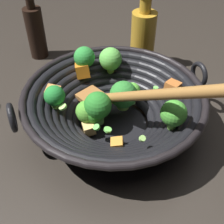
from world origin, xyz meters
TOP-DOWN VIEW (x-y plane):
  - ground_plane at (0.00, 0.00)m, footprint 4.00×4.00m
  - wok at (-0.00, -0.00)m, footprint 0.39×0.39m
  - soy_sauce_bottle at (-0.34, -0.10)m, footprint 0.05×0.05m
  - cooking_oil_bottle at (-0.20, 0.16)m, footprint 0.06×0.06m

SIDE VIEW (x-z plane):
  - ground_plane at x=0.00m, z-range 0.00..0.00m
  - wok at x=0.00m, z-range -0.05..0.18m
  - soy_sauce_bottle at x=-0.34m, z-range -0.02..0.17m
  - cooking_oil_bottle at x=-0.20m, z-range -0.02..0.18m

